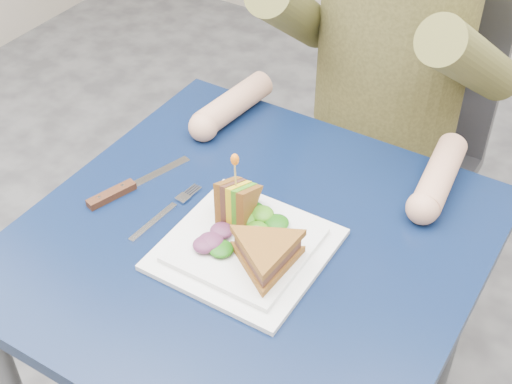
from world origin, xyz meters
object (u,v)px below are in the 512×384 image
Objects in this scene: diner at (396,9)px; sandwich_upright at (236,202)px; chair at (394,129)px; plate at (245,248)px; knife at (121,190)px; table at (250,270)px; sandwich_flat at (266,254)px; fork at (164,213)px.

diner reaches higher than sandwich_upright.
chair is 0.39m from diner.
plate is 0.28m from knife.
diner is at bearing 90.00° from table.
chair is at bearing 90.00° from table.
knife is (-0.28, 0.01, -0.00)m from plate.
chair reaches higher than table.
sandwich_upright is at bearing 145.52° from sandwich_flat.
sandwich_upright reaches higher than fork.
sandwich_flat reaches higher than plate.
knife is (-0.10, 0.01, 0.00)m from fork.
sandwich_flat is at bearing -84.87° from chair.
fork is at bearing -161.24° from sandwich_upright.
sandwich_upright is at bearing 136.19° from plate.
sandwich_flat is at bearing -6.89° from fork.
fork is (-0.16, -0.71, 0.19)m from chair.
knife is at bearing 176.66° from fork.
chair is 0.76m from fork.
knife reaches higher than fork.
table is 3.80× the size of sandwich_flat.
sandwich_upright reaches higher than sandwich_flat.
sandwich_upright is (-0.04, -0.56, -0.13)m from diner.
sandwich_upright is at bearing -93.02° from chair.
table is at bearing -90.00° from diner.
plate is at bearing -43.81° from sandwich_upright.
chair is 1.25× the size of diner.
table is 2.88× the size of plate.
sandwich_flat is (0.07, -0.06, 0.12)m from table.
diner reaches higher than fork.
sandwich_upright is at bearing 157.68° from table.
sandwich_flat is at bearing -24.44° from plate.
chair reaches higher than knife.
plate is (0.01, -0.03, 0.09)m from table.
knife is (-0.26, -0.60, -0.18)m from diner.
table is 0.28m from knife.
table is at bearing 140.18° from sandwich_flat.
fork is at bearing 173.11° from sandwich_flat.
table is at bearing -90.00° from chair.
plate is 1.32× the size of sandwich_flat.
plate is at bearing 155.56° from sandwich_flat.
sandwich_flat is 0.33m from knife.
sandwich_upright is (-0.10, 0.07, 0.01)m from sandwich_flat.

